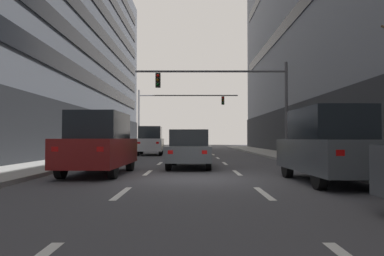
# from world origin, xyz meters

# --- Properties ---
(ground_plane) EXTENTS (120.00, 120.00, 0.00)m
(ground_plane) POSITION_xyz_m (0.00, 0.00, 0.00)
(ground_plane) COLOR #424247
(lane_stripe_l1_s3) EXTENTS (0.16, 2.00, 0.01)m
(lane_stripe_l1_s3) POSITION_xyz_m (-1.69, -3.00, 0.00)
(lane_stripe_l1_s3) COLOR silver
(lane_stripe_l1_s3) RESTS_ON ground
(lane_stripe_l1_s4) EXTENTS (0.16, 2.00, 0.01)m
(lane_stripe_l1_s4) POSITION_xyz_m (-1.69, 2.00, 0.00)
(lane_stripe_l1_s4) COLOR silver
(lane_stripe_l1_s4) RESTS_ON ground
(lane_stripe_l1_s5) EXTENTS (0.16, 2.00, 0.01)m
(lane_stripe_l1_s5) POSITION_xyz_m (-1.69, 7.00, 0.00)
(lane_stripe_l1_s5) COLOR silver
(lane_stripe_l1_s5) RESTS_ON ground
(lane_stripe_l1_s6) EXTENTS (0.16, 2.00, 0.01)m
(lane_stripe_l1_s6) POSITION_xyz_m (-1.69, 12.00, 0.00)
(lane_stripe_l1_s6) COLOR silver
(lane_stripe_l1_s6) RESTS_ON ground
(lane_stripe_l1_s7) EXTENTS (0.16, 2.00, 0.01)m
(lane_stripe_l1_s7) POSITION_xyz_m (-1.69, 17.00, 0.00)
(lane_stripe_l1_s7) COLOR silver
(lane_stripe_l1_s7) RESTS_ON ground
(lane_stripe_l1_s8) EXTENTS (0.16, 2.00, 0.01)m
(lane_stripe_l1_s8) POSITION_xyz_m (-1.69, 22.00, 0.00)
(lane_stripe_l1_s8) COLOR silver
(lane_stripe_l1_s8) RESTS_ON ground
(lane_stripe_l1_s9) EXTENTS (0.16, 2.00, 0.01)m
(lane_stripe_l1_s9) POSITION_xyz_m (-1.69, 27.00, 0.00)
(lane_stripe_l1_s9) COLOR silver
(lane_stripe_l1_s9) RESTS_ON ground
(lane_stripe_l1_s10) EXTENTS (0.16, 2.00, 0.01)m
(lane_stripe_l1_s10) POSITION_xyz_m (-1.69, 32.00, 0.00)
(lane_stripe_l1_s10) COLOR silver
(lane_stripe_l1_s10) RESTS_ON ground
(lane_stripe_l2_s3) EXTENTS (0.16, 2.00, 0.01)m
(lane_stripe_l2_s3) POSITION_xyz_m (1.69, -3.00, 0.00)
(lane_stripe_l2_s3) COLOR silver
(lane_stripe_l2_s3) RESTS_ON ground
(lane_stripe_l2_s4) EXTENTS (0.16, 2.00, 0.01)m
(lane_stripe_l2_s4) POSITION_xyz_m (1.69, 2.00, 0.00)
(lane_stripe_l2_s4) COLOR silver
(lane_stripe_l2_s4) RESTS_ON ground
(lane_stripe_l2_s5) EXTENTS (0.16, 2.00, 0.01)m
(lane_stripe_l2_s5) POSITION_xyz_m (1.69, 7.00, 0.00)
(lane_stripe_l2_s5) COLOR silver
(lane_stripe_l2_s5) RESTS_ON ground
(lane_stripe_l2_s6) EXTENTS (0.16, 2.00, 0.01)m
(lane_stripe_l2_s6) POSITION_xyz_m (1.69, 12.00, 0.00)
(lane_stripe_l2_s6) COLOR silver
(lane_stripe_l2_s6) RESTS_ON ground
(lane_stripe_l2_s7) EXTENTS (0.16, 2.00, 0.01)m
(lane_stripe_l2_s7) POSITION_xyz_m (1.69, 17.00, 0.00)
(lane_stripe_l2_s7) COLOR silver
(lane_stripe_l2_s7) RESTS_ON ground
(lane_stripe_l2_s8) EXTENTS (0.16, 2.00, 0.01)m
(lane_stripe_l2_s8) POSITION_xyz_m (1.69, 22.00, 0.00)
(lane_stripe_l2_s8) COLOR silver
(lane_stripe_l2_s8) RESTS_ON ground
(lane_stripe_l2_s9) EXTENTS (0.16, 2.00, 0.01)m
(lane_stripe_l2_s9) POSITION_xyz_m (1.69, 27.00, 0.00)
(lane_stripe_l2_s9) COLOR silver
(lane_stripe_l2_s9) RESTS_ON ground
(lane_stripe_l2_s10) EXTENTS (0.16, 2.00, 0.01)m
(lane_stripe_l2_s10) POSITION_xyz_m (1.69, 32.00, 0.00)
(lane_stripe_l2_s10) COLOR silver
(lane_stripe_l2_s10) RESTS_ON ground
(car_driving_0) EXTENTS (2.11, 4.67, 2.22)m
(car_driving_0) POSITION_xyz_m (-3.28, 16.50, 1.11)
(car_driving_0) COLOR black
(car_driving_0) RESTS_ON ground
(taxi_driving_1) EXTENTS (1.94, 4.37, 1.80)m
(taxi_driving_1) POSITION_xyz_m (0.10, 15.78, 0.80)
(taxi_driving_1) COLOR black
(taxi_driving_1) RESTS_ON ground
(car_driving_2) EXTENTS (2.03, 4.67, 2.24)m
(car_driving_2) POSITION_xyz_m (-3.37, 1.37, 1.11)
(car_driving_2) COLOR black
(car_driving_2) RESTS_ON ground
(taxi_driving_3) EXTENTS (2.00, 4.57, 1.88)m
(taxi_driving_3) POSITION_xyz_m (0.06, 25.27, 0.84)
(taxi_driving_3) COLOR black
(taxi_driving_3) RESTS_ON ground
(car_driving_4) EXTENTS (2.04, 4.54, 1.68)m
(car_driving_4) POSITION_xyz_m (-0.11, 4.30, 0.83)
(car_driving_4) COLOR black
(car_driving_4) RESTS_ON ground
(car_parked_1) EXTENTS (2.00, 4.60, 2.21)m
(car_parked_1) POSITION_xyz_m (4.02, -1.00, 1.10)
(car_parked_1) COLOR black
(car_parked_1) RESTS_ON ground
(traffic_signal_0) EXTENTS (8.87, 0.35, 5.60)m
(traffic_signal_0) POSITION_xyz_m (2.60, 9.08, 4.02)
(traffic_signal_0) COLOR #4C4C51
(traffic_signal_0) RESTS_ON sidewalk_right
(traffic_signal_1) EXTENTS (10.24, 0.35, 6.14)m
(traffic_signal_1) POSITION_xyz_m (-2.21, 24.82, 4.42)
(traffic_signal_1) COLOR #4C4C51
(traffic_signal_1) RESTS_ON sidewalk_left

